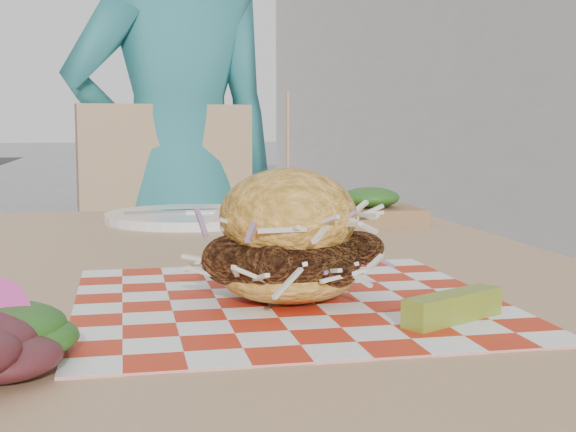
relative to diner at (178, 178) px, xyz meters
name	(u,v)px	position (x,y,z in m)	size (l,w,h in m)	color
diner	(178,178)	(0.00, 0.00, 0.00)	(0.56, 0.37, 1.54)	teal
patio_table	(224,338)	(-0.03, -1.16, -0.10)	(0.80, 1.20, 0.75)	tan
patio_chair	(164,276)	(-0.05, -0.15, -0.22)	(0.49, 0.49, 0.95)	tan
paper_liner	(288,301)	(0.00, -1.34, -0.02)	(0.36, 0.36, 0.00)	red
sandwich	(288,243)	(0.00, -1.34, 0.03)	(0.16, 0.16, 0.18)	gold
pickle_spear	(453,307)	(0.11, -1.44, -0.01)	(0.10, 0.02, 0.02)	olive
place_setting	(191,217)	(-0.03, -0.74, -0.01)	(0.27, 0.27, 0.02)	white
kraft_tray	(370,209)	(0.24, -0.82, 0.00)	(0.15, 0.12, 0.06)	olive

